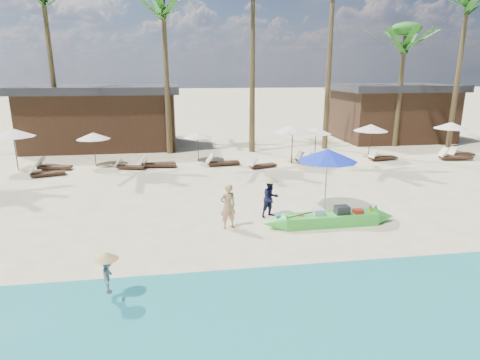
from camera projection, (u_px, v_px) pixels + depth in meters
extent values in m
plane|color=beige|center=(263.00, 232.00, 13.61)|extent=(240.00, 240.00, 0.00)
cube|color=tan|center=(309.00, 319.00, 8.84)|extent=(240.00, 4.50, 0.01)
cube|color=green|center=(330.00, 220.00, 14.18)|extent=(3.39, 0.76, 0.41)
cube|color=white|center=(330.00, 219.00, 14.18)|extent=(2.92, 0.56, 0.18)
cube|color=#262628|center=(342.00, 211.00, 14.17)|extent=(0.49, 0.38, 0.37)
cube|color=silver|center=(318.00, 213.00, 14.10)|extent=(0.38, 0.33, 0.30)
cube|color=red|center=(358.00, 213.00, 14.24)|extent=(0.32, 0.27, 0.23)
cylinder|color=red|center=(301.00, 217.00, 14.02)|extent=(0.23, 0.23, 0.10)
cylinder|color=#262628|center=(294.00, 218.00, 13.88)|extent=(0.21, 0.21, 0.09)
sphere|color=tan|center=(285.00, 217.00, 13.86)|extent=(0.19, 0.19, 0.19)
cylinder|color=yellow|center=(370.00, 211.00, 14.46)|extent=(0.15, 0.15, 0.19)
cylinder|color=yellow|center=(376.00, 211.00, 14.49)|extent=(0.15, 0.15, 0.19)
imported|color=tan|center=(228.00, 206.00, 13.79)|extent=(0.67, 0.54, 1.60)
imported|color=black|center=(271.00, 198.00, 14.89)|extent=(0.85, 0.77, 1.43)
imported|color=gray|center=(108.00, 275.00, 9.46)|extent=(0.37, 0.61, 0.92)
cylinder|color=#99999E|center=(326.00, 181.00, 15.44)|extent=(0.05, 0.05, 2.38)
cone|color=#162ED2|center=(328.00, 155.00, 15.17)|extent=(2.28, 2.28, 0.47)
cylinder|color=#3B2418|center=(15.00, 150.00, 21.80)|extent=(0.06, 0.06, 2.25)
cone|color=white|center=(13.00, 133.00, 21.54)|extent=(2.25, 2.25, 0.45)
cube|color=#3B2418|center=(55.00, 167.00, 22.18)|extent=(1.82, 0.81, 0.12)
cube|color=white|center=(40.00, 162.00, 22.09)|extent=(0.47, 0.62, 0.51)
cube|color=#3B2418|center=(48.00, 173.00, 20.83)|extent=(1.75, 1.00, 0.12)
cube|color=white|center=(32.00, 169.00, 20.45)|extent=(0.51, 0.62, 0.49)
cylinder|color=#3B2418|center=(95.00, 150.00, 22.85)|extent=(0.05, 0.05, 1.89)
cone|color=white|center=(93.00, 136.00, 22.64)|extent=(1.89, 1.89, 0.38)
cube|color=#3B2418|center=(131.00, 167.00, 22.33)|extent=(1.65, 0.93, 0.11)
cube|color=white|center=(119.00, 162.00, 22.35)|extent=(0.48, 0.59, 0.46)
cube|color=#3B2418|center=(161.00, 165.00, 22.74)|extent=(1.74, 0.74, 0.12)
cube|color=white|center=(147.00, 160.00, 22.64)|extent=(0.44, 0.59, 0.49)
cylinder|color=#3B2418|center=(198.00, 147.00, 24.10)|extent=(0.04, 0.04, 1.77)
cone|color=white|center=(198.00, 134.00, 23.90)|extent=(1.77, 1.77, 0.35)
cube|color=#3B2418|center=(158.00, 164.00, 22.84)|extent=(1.90, 0.72, 0.13)
cube|color=white|center=(143.00, 159.00, 22.58)|extent=(0.45, 0.63, 0.55)
cylinder|color=#3B2418|center=(292.00, 145.00, 23.44)|extent=(0.06, 0.06, 2.24)
cone|color=white|center=(293.00, 128.00, 23.18)|extent=(2.24, 2.24, 0.45)
cube|color=#3B2418|center=(224.00, 163.00, 23.20)|extent=(1.86, 0.76, 0.13)
cube|color=white|center=(210.00, 158.00, 22.92)|extent=(0.46, 0.62, 0.53)
cube|color=#3B2418|center=(263.00, 166.00, 22.64)|extent=(1.62, 0.97, 0.11)
cube|color=white|center=(253.00, 162.00, 22.26)|extent=(0.49, 0.58, 0.45)
cylinder|color=#3B2418|center=(315.00, 144.00, 24.74)|extent=(0.05, 0.05, 1.91)
cone|color=white|center=(316.00, 131.00, 24.52)|extent=(1.91, 1.91, 0.38)
cube|color=#3B2418|center=(309.00, 159.00, 24.31)|extent=(1.74, 1.04, 0.12)
cube|color=white|center=(299.00, 155.00, 23.91)|extent=(0.52, 0.62, 0.48)
cube|color=#3B2418|center=(322.00, 162.00, 23.44)|extent=(1.81, 0.93, 0.12)
cube|color=white|center=(311.00, 158.00, 23.09)|extent=(0.50, 0.63, 0.51)
cylinder|color=#3B2418|center=(370.00, 142.00, 24.82)|extent=(0.05, 0.05, 2.08)
cone|color=white|center=(371.00, 128.00, 24.58)|extent=(2.08, 2.08, 0.42)
cube|color=#3B2418|center=(383.00, 158.00, 24.57)|extent=(1.78, 0.83, 0.12)
cube|color=white|center=(373.00, 154.00, 24.26)|extent=(0.47, 0.61, 0.50)
cylinder|color=#3B2418|center=(449.00, 139.00, 25.88)|extent=(0.05, 0.05, 2.08)
cone|color=white|center=(451.00, 125.00, 25.65)|extent=(2.08, 2.08, 0.42)
cube|color=#3B2418|center=(456.00, 157.00, 24.64)|extent=(1.94, 0.82, 0.13)
cube|color=white|center=(443.00, 152.00, 24.52)|extent=(0.49, 0.65, 0.55)
cube|color=#3B2418|center=(461.00, 155.00, 25.50)|extent=(1.79, 0.82, 0.12)
cube|color=white|center=(453.00, 151.00, 25.20)|extent=(0.47, 0.61, 0.50)
cone|color=brown|center=(52.00, 69.00, 25.06)|extent=(0.40, 0.40, 10.89)
cone|color=brown|center=(166.00, 75.00, 25.42)|extent=(0.40, 0.40, 10.08)
cone|color=brown|center=(252.00, 66.00, 25.82)|extent=(0.40, 0.40, 11.26)
cone|color=brown|center=(330.00, 51.00, 26.68)|extent=(0.40, 0.40, 13.16)
cone|color=brown|center=(400.00, 90.00, 28.26)|extent=(0.40, 0.40, 8.07)
ellipsoid|color=#26701C|center=(406.00, 29.00, 27.20)|extent=(2.08, 2.08, 0.88)
cone|color=brown|center=(459.00, 71.00, 27.66)|extent=(0.40, 0.40, 10.64)
cube|color=#3B2418|center=(104.00, 120.00, 28.66)|extent=(10.00, 6.00, 3.80)
cube|color=#2D2D33|center=(101.00, 89.00, 28.09)|extent=(10.80, 6.60, 0.50)
cube|color=#3B2418|center=(391.00, 115.00, 31.83)|extent=(8.00, 6.00, 3.80)
cube|color=#2D2D33|center=(394.00, 88.00, 31.27)|extent=(8.80, 6.60, 0.50)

